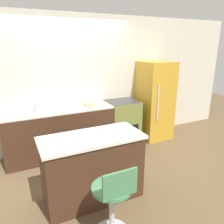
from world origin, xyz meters
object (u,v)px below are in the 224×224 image
object	(u,v)px
refrigerator	(155,101)
kettle	(38,107)
mixing_bowl	(90,104)
oven_range	(122,122)
stool_chair	(113,202)

from	to	relation	value
refrigerator	kettle	bearing A→B (deg)	179.91
mixing_bowl	refrigerator	bearing A→B (deg)	-0.15
kettle	oven_range	bearing A→B (deg)	1.19
kettle	mixing_bowl	world-z (taller)	kettle
mixing_bowl	oven_range	bearing A→B (deg)	2.77
kettle	mixing_bowl	distance (m)	0.95
refrigerator	kettle	xyz separation A→B (m)	(-2.46, 0.00, 0.15)
oven_range	refrigerator	bearing A→B (deg)	-2.80
stool_chair	mixing_bowl	distance (m)	2.21
kettle	refrigerator	bearing A→B (deg)	-0.09
refrigerator	kettle	size ratio (longest dim) A/B	8.36
oven_range	refrigerator	world-z (taller)	refrigerator
oven_range	kettle	xyz separation A→B (m)	(-1.67, -0.03, 0.54)
oven_range	stool_chair	bearing A→B (deg)	-120.47
stool_chair	mixing_bowl	world-z (taller)	mixing_bowl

